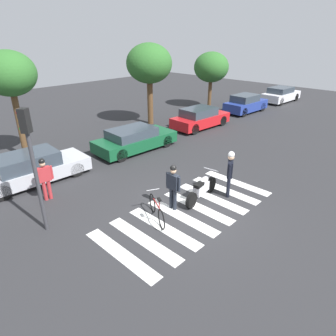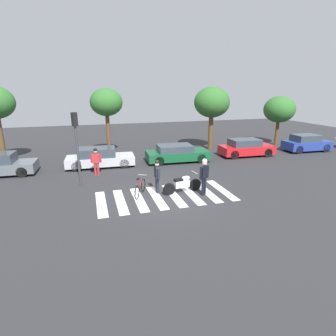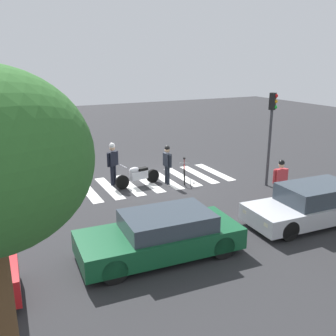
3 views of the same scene
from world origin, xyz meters
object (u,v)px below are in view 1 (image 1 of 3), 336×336
at_px(officer_by_motorcycle, 230,170).
at_px(car_red_convertible, 200,118).
at_px(police_motorcycle, 202,189).
at_px(officer_on_foot, 173,184).
at_px(car_white_van, 281,95).
at_px(car_silver_sedan, 32,168).
at_px(leaning_bicycle, 157,210).
at_px(pedestrian_bystander, 45,176).
at_px(traffic_light_pole, 31,153).
at_px(car_blue_hatchback, 246,104).
at_px(car_green_compact, 135,139).

relative_size(officer_by_motorcycle, car_red_convertible, 0.44).
height_order(police_motorcycle, officer_on_foot, officer_on_foot).
height_order(officer_by_motorcycle, car_white_van, officer_by_motorcycle).
bearing_deg(car_silver_sedan, officer_by_motorcycle, -54.78).
distance_m(leaning_bicycle, car_silver_sedan, 6.18).
bearing_deg(car_red_convertible, police_motorcycle, -141.32).
height_order(pedestrian_bystander, car_silver_sedan, pedestrian_bystander).
xyz_separation_m(car_red_convertible, car_white_van, (11.78, -0.30, 0.01)).
distance_m(leaning_bicycle, officer_by_motorcycle, 3.30).
distance_m(pedestrian_bystander, traffic_light_pole, 2.69).
bearing_deg(car_blue_hatchback, car_silver_sedan, 179.50).
height_order(officer_on_foot, traffic_light_pole, traffic_light_pole).
xyz_separation_m(police_motorcycle, car_white_van, (19.32, 5.74, 0.22)).
bearing_deg(car_silver_sedan, pedestrian_bystander, -98.30).
xyz_separation_m(officer_by_motorcycle, car_white_van, (18.40, 6.34, -0.45)).
relative_size(officer_on_foot, traffic_light_pole, 0.44).
relative_size(police_motorcycle, car_red_convertible, 0.50).
bearing_deg(car_red_convertible, pedestrian_bystander, -171.53).
bearing_deg(police_motorcycle, pedestrian_bystander, 134.00).
bearing_deg(car_green_compact, leaning_bicycle, -124.03).
relative_size(car_blue_hatchback, car_white_van, 0.92).
distance_m(car_red_convertible, traffic_light_pole, 13.30).
height_order(pedestrian_bystander, car_blue_hatchback, pedestrian_bystander).
height_order(police_motorcycle, officer_by_motorcycle, officer_by_motorcycle).
relative_size(officer_on_foot, car_green_compact, 0.38).
bearing_deg(car_white_van, car_green_compact, 179.28).
distance_m(officer_by_motorcycle, car_white_van, 19.46).
bearing_deg(car_white_van, car_silver_sedan, 178.88).
xyz_separation_m(pedestrian_bystander, traffic_light_pole, (-0.96, -1.81, 1.74)).
relative_size(car_red_convertible, car_blue_hatchback, 1.08).
bearing_deg(officer_on_foot, car_green_compact, 62.36).
bearing_deg(police_motorcycle, car_white_van, 16.54).
distance_m(pedestrian_bystander, car_silver_sedan, 1.94).
xyz_separation_m(car_silver_sedan, car_white_van, (23.19, -0.45, 0.03)).
bearing_deg(pedestrian_bystander, car_white_van, 3.51).
relative_size(pedestrian_bystander, traffic_light_pole, 0.43).
bearing_deg(car_silver_sedan, car_red_convertible, -0.76).
bearing_deg(car_white_van, car_blue_hatchback, 177.05).
xyz_separation_m(car_silver_sedan, car_blue_hatchback, (17.35, -0.15, 0.05)).
height_order(police_motorcycle, car_white_van, car_white_van).
height_order(leaning_bicycle, officer_on_foot, officer_on_foot).
relative_size(car_red_convertible, car_white_van, 1.00).
bearing_deg(leaning_bicycle, officer_on_foot, 5.26).
relative_size(police_motorcycle, car_silver_sedan, 0.47).
xyz_separation_m(police_motorcycle, traffic_light_pole, (-5.11, 2.49, 2.27)).
bearing_deg(leaning_bicycle, traffic_light_pole, 142.61).
xyz_separation_m(car_green_compact, car_white_van, (17.64, -0.22, 0.05)).
bearing_deg(car_green_compact, car_white_van, -0.72).
bearing_deg(traffic_light_pole, car_blue_hatchback, 10.82).
bearing_deg(car_white_van, car_red_convertible, 178.52).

